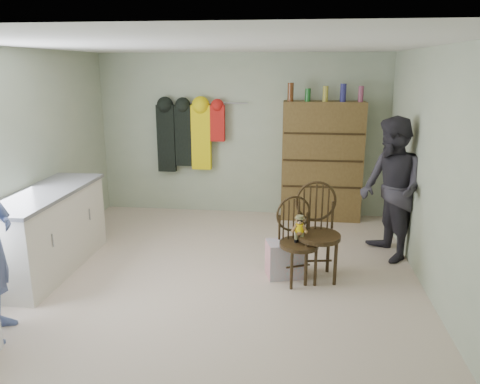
# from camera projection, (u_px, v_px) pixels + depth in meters

# --- Properties ---
(ground_plane) EXTENTS (5.00, 5.00, 0.00)m
(ground_plane) POSITION_uv_depth(u_px,v_px,m) (216.00, 277.00, 5.26)
(ground_plane) COLOR beige
(ground_plane) RESTS_ON ground
(room_walls) EXTENTS (5.00, 5.00, 5.00)m
(room_walls) POSITION_uv_depth(u_px,v_px,m) (222.00, 131.00, 5.35)
(room_walls) COLOR #ADB89A
(room_walls) RESTS_ON ground
(counter) EXTENTS (0.64, 1.86, 0.94)m
(counter) POSITION_uv_depth(u_px,v_px,m) (48.00, 231.00, 5.36)
(counter) COLOR silver
(counter) RESTS_ON ground
(chair_front) EXTENTS (0.55, 0.55, 0.94)m
(chair_front) POSITION_uv_depth(u_px,v_px,m) (297.00, 236.00, 5.06)
(chair_front) COLOR #392813
(chair_front) RESTS_ON ground
(chair_far) EXTENTS (0.56, 0.56, 1.08)m
(chair_far) POSITION_uv_depth(u_px,v_px,m) (317.00, 228.00, 5.14)
(chair_far) COLOR #392813
(chair_far) RESTS_ON ground
(striped_bag) EXTENTS (0.45, 0.39, 0.41)m
(striped_bag) POSITION_uv_depth(u_px,v_px,m) (284.00, 259.00, 5.25)
(striped_bag) COLOR #E57273
(striped_bag) RESTS_ON ground
(person_right) EXTENTS (0.87, 1.00, 1.74)m
(person_right) POSITION_uv_depth(u_px,v_px,m) (391.00, 189.00, 5.59)
(person_right) COLOR #2D2B33
(person_right) RESTS_ON ground
(dresser) EXTENTS (1.20, 0.39, 2.07)m
(dresser) POSITION_uv_depth(u_px,v_px,m) (322.00, 161.00, 7.08)
(dresser) COLOR brown
(dresser) RESTS_ON ground
(coat_rack) EXTENTS (1.42, 0.12, 1.09)m
(coat_rack) POSITION_uv_depth(u_px,v_px,m) (188.00, 135.00, 7.31)
(coat_rack) COLOR #99999E
(coat_rack) RESTS_ON ground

